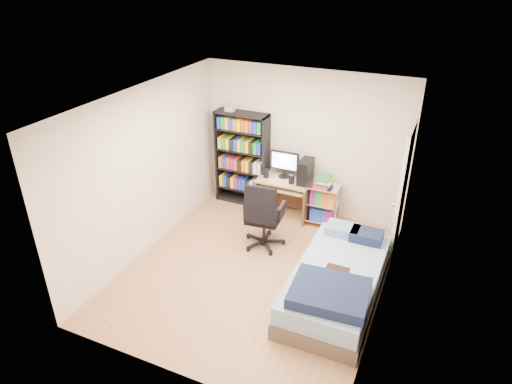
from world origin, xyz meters
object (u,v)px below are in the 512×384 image
at_px(media_shelf, 242,157).
at_px(computer_desk, 290,183).
at_px(office_chair, 263,227).
at_px(bed, 336,282).

relative_size(media_shelf, computer_desk, 1.54).
bearing_deg(media_shelf, computer_desk, -7.35).
bearing_deg(office_chair, bed, -34.99).
bearing_deg(office_chair, media_shelf, 121.25).
height_order(media_shelf, office_chair, media_shelf).
height_order(media_shelf, computer_desk, media_shelf).
distance_m(media_shelf, computer_desk, 1.00).
bearing_deg(computer_desk, bed, -54.05).
relative_size(computer_desk, office_chair, 1.04).
bearing_deg(computer_desk, media_shelf, 172.65).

